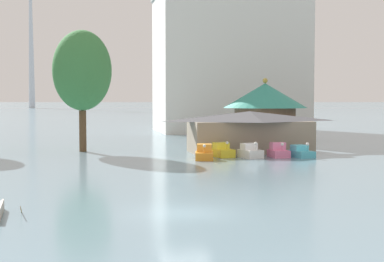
# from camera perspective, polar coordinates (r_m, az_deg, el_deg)

# --- Properties ---
(ground_plane) EXTENTS (2000.00, 2000.00, 0.00)m
(ground_plane) POSITION_cam_1_polar(r_m,az_deg,el_deg) (28.82, -0.62, -8.17)
(ground_plane) COLOR slate
(pedal_boat_orange) EXTENTS (2.17, 2.99, 1.52)m
(pedal_boat_orange) POSITION_cam_1_polar(r_m,az_deg,el_deg) (53.62, 1.24, -2.26)
(pedal_boat_orange) COLOR orange
(pedal_boat_orange) RESTS_ON ground
(pedal_boat_yellow) EXTENTS (2.08, 2.91, 1.62)m
(pedal_boat_yellow) POSITION_cam_1_polar(r_m,az_deg,el_deg) (56.17, 3.02, -2.02)
(pedal_boat_yellow) COLOR yellow
(pedal_boat_yellow) RESTS_ON ground
(pedal_boat_white) EXTENTS (2.22, 2.64, 1.60)m
(pedal_boat_white) POSITION_cam_1_polar(r_m,az_deg,el_deg) (55.49, 5.82, -2.09)
(pedal_boat_white) COLOR white
(pedal_boat_white) RESTS_ON ground
(pedal_boat_pink) EXTENTS (1.69, 2.34, 1.51)m
(pedal_boat_pink) POSITION_cam_1_polar(r_m,az_deg,el_deg) (56.41, 8.61, -2.03)
(pedal_boat_pink) COLOR pink
(pedal_boat_pink) RESTS_ON ground
(pedal_boat_cyan) EXTENTS (2.07, 2.99, 1.52)m
(pedal_boat_cyan) POSITION_cam_1_polar(r_m,az_deg,el_deg) (56.77, 10.80, -2.10)
(pedal_boat_cyan) COLOR #4CB7CC
(pedal_boat_cyan) RESTS_ON ground
(boathouse) EXTENTS (13.64, 6.60, 4.37)m
(boathouse) POSITION_cam_1_polar(r_m,az_deg,el_deg) (61.20, 5.78, 0.01)
(boathouse) COLOR gray
(boathouse) RESTS_ON ground
(green_roof_pavilion) EXTENTS (11.28, 11.28, 8.50)m
(green_roof_pavilion) POSITION_cam_1_polar(r_m,az_deg,el_deg) (77.87, 7.29, 2.34)
(green_roof_pavilion) COLOR brown
(green_roof_pavilion) RESTS_ON ground
(shoreline_tree_mid) EXTENTS (6.31, 6.31, 13.07)m
(shoreline_tree_mid) POSITION_cam_1_polar(r_m,az_deg,el_deg) (62.72, -10.91, 5.92)
(shoreline_tree_mid) COLOR brown
(shoreline_tree_mid) RESTS_ON ground
(background_building_block) EXTENTS (25.36, 17.25, 24.48)m
(background_building_block) POSITION_cam_1_polar(r_m,az_deg,el_deg) (101.10, 3.68, 6.95)
(background_building_block) COLOR silver
(background_building_block) RESTS_ON ground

